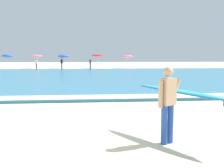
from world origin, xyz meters
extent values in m
plane|color=beige|center=(0.00, 0.00, 0.00)|extent=(160.00, 160.00, 0.00)
cube|color=teal|center=(0.00, 19.11, 0.07)|extent=(120.00, 28.00, 0.14)
cube|color=white|center=(0.00, 5.71, 0.15)|extent=(120.00, 1.26, 0.01)
cylinder|color=#284CA3|center=(2.81, -0.56, 0.44)|extent=(0.15, 0.15, 0.88)
cylinder|color=#284CA3|center=(2.97, -0.46, 0.44)|extent=(0.15, 0.15, 0.88)
cube|color=tan|center=(2.89, -0.51, 1.18)|extent=(0.40, 0.36, 0.60)
sphere|color=tan|center=(2.89, -0.51, 1.62)|extent=(0.22, 0.22, 0.22)
cylinder|color=tan|center=(2.70, -0.63, 1.13)|extent=(0.10, 0.10, 0.58)
cylinder|color=tan|center=(3.11, -0.35, 1.20)|extent=(0.32, 0.25, 0.51)
ellipsoid|color=#33BCD6|center=(3.33, -0.25, 1.13)|extent=(1.66, 2.49, 0.18)
ellipsoid|color=blue|center=(3.33, -0.25, 1.11)|extent=(1.74, 2.60, 0.14)
cylinder|color=beige|center=(-11.27, 38.55, 0.93)|extent=(0.05, 0.05, 1.86)
ellipsoid|color=blue|center=(-11.27, 38.55, 1.95)|extent=(1.74, 1.78, 0.69)
cylinder|color=beige|center=(-6.49, 36.83, 0.94)|extent=(0.05, 0.05, 1.88)
ellipsoid|color=pink|center=(-6.49, 36.83, 1.94)|extent=(1.93, 1.94, 0.44)
cylinder|color=beige|center=(-2.27, 36.54, 0.92)|extent=(0.05, 0.05, 1.84)
ellipsoid|color=blue|center=(-2.27, 36.54, 1.91)|extent=(1.74, 1.75, 0.55)
cylinder|color=beige|center=(3.01, 36.23, 1.00)|extent=(0.05, 0.05, 2.01)
ellipsoid|color=red|center=(3.01, 36.23, 2.06)|extent=(1.92, 1.94, 0.51)
cylinder|color=beige|center=(8.11, 38.99, 0.91)|extent=(0.05, 0.05, 1.82)
ellipsoid|color=pink|center=(8.11, 38.99, 1.88)|extent=(1.80, 1.80, 0.44)
cylinder|color=#383842|center=(-6.35, 35.91, 0.42)|extent=(0.20, 0.20, 0.84)
cube|color=white|center=(-6.35, 35.91, 1.11)|extent=(0.32, 0.20, 0.54)
sphere|color=#9E7051|center=(-6.35, 35.91, 1.48)|extent=(0.20, 0.20, 0.20)
cylinder|color=#383842|center=(-2.56, 36.06, 0.42)|extent=(0.20, 0.20, 0.84)
cube|color=black|center=(-2.56, 36.06, 1.11)|extent=(0.32, 0.20, 0.54)
sphere|color=brown|center=(-2.56, 36.06, 1.48)|extent=(0.20, 0.20, 0.20)
cylinder|color=#383842|center=(1.82, 35.59, 0.42)|extent=(0.20, 0.20, 0.84)
cube|color=#2D4CA5|center=(1.82, 35.59, 1.11)|extent=(0.32, 0.20, 0.54)
sphere|color=tan|center=(1.82, 35.59, 1.48)|extent=(0.20, 0.20, 0.20)
camera|label=1|loc=(1.08, -6.33, 1.96)|focal=43.64mm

